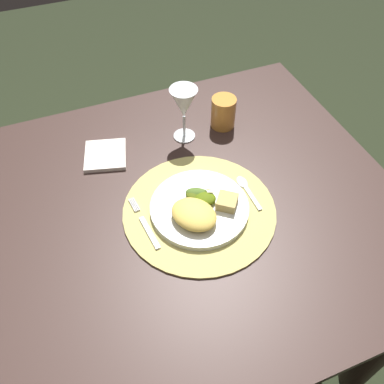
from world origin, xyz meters
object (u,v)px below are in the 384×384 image
(napkin, at_px, (105,155))
(fork, at_px, (145,225))
(amber_tumbler, at_px, (223,112))
(spoon, at_px, (245,187))
(dining_table, at_px, (187,244))
(wine_glass, at_px, (184,105))
(dinner_plate, at_px, (199,208))

(napkin, bearing_deg, fork, -83.51)
(amber_tumbler, bearing_deg, spoon, -101.41)
(dining_table, distance_m, amber_tumbler, 0.40)
(dining_table, bearing_deg, napkin, 121.36)
(wine_glass, bearing_deg, dinner_plate, -103.33)
(dinner_plate, height_order, napkin, dinner_plate)
(dinner_plate, height_order, fork, dinner_plate)
(wine_glass, height_order, amber_tumbler, wine_glass)
(dinner_plate, bearing_deg, napkin, 121.68)
(fork, distance_m, wine_glass, 0.36)
(napkin, relative_size, amber_tumbler, 1.26)
(spoon, relative_size, wine_glass, 0.74)
(amber_tumbler, bearing_deg, dining_table, -130.49)
(fork, xyz_separation_m, amber_tumbler, (0.33, 0.28, 0.04))
(dining_table, height_order, wine_glass, wine_glass)
(dining_table, relative_size, dinner_plate, 4.47)
(dinner_plate, bearing_deg, amber_tumbler, 55.81)
(dining_table, xyz_separation_m, amber_tumbler, (0.21, 0.25, 0.23))
(dining_table, xyz_separation_m, fork, (-0.12, -0.03, 0.19))
(dinner_plate, height_order, wine_glass, wine_glass)
(spoon, xyz_separation_m, napkin, (-0.31, 0.26, -0.00))
(spoon, xyz_separation_m, wine_glass, (-0.07, 0.25, 0.11))
(napkin, bearing_deg, spoon, -39.26)
(dining_table, relative_size, wine_glass, 6.66)
(spoon, height_order, amber_tumbler, amber_tumbler)
(dining_table, relative_size, amber_tumbler, 11.60)
(dining_table, height_order, amber_tumbler, amber_tumbler)
(napkin, distance_m, amber_tumbler, 0.37)
(wine_glass, bearing_deg, spoon, -73.63)
(amber_tumbler, bearing_deg, napkin, -179.25)
(dining_table, relative_size, spoon, 8.96)
(dining_table, distance_m, wine_glass, 0.40)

